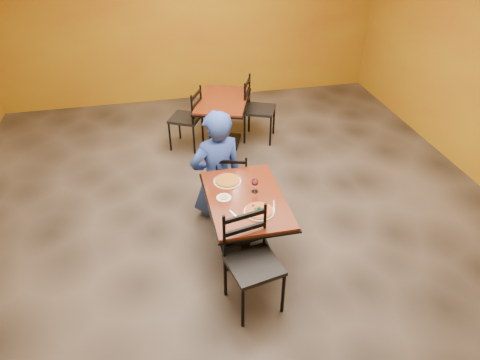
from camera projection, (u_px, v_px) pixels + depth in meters
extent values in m
cube|color=black|center=(236.00, 223.00, 5.50)|extent=(7.00, 8.00, 0.01)
cube|color=#A48612|center=(189.00, 19.00, 7.90)|extent=(7.00, 0.01, 3.00)
cube|color=maroon|center=(246.00, 199.00, 4.69)|extent=(0.80, 1.20, 0.03)
cube|color=black|center=(246.00, 201.00, 4.70)|extent=(0.83, 1.23, 0.02)
cylinder|color=black|center=(246.00, 226.00, 4.89)|extent=(0.12, 0.12, 0.66)
cube|color=black|center=(246.00, 249.00, 5.09)|extent=(0.55, 0.55, 0.04)
cube|color=maroon|center=(223.00, 100.00, 6.82)|extent=(1.07, 1.29, 0.03)
cube|color=black|center=(223.00, 102.00, 6.83)|extent=(1.10, 1.32, 0.02)
cylinder|color=black|center=(223.00, 121.00, 7.02)|extent=(0.11, 0.11, 0.66)
cube|color=black|center=(224.00, 141.00, 7.22)|extent=(0.65, 0.65, 0.04)
imported|color=navy|center=(216.00, 164.00, 5.33)|extent=(0.76, 0.59, 1.41)
cylinder|color=white|center=(259.00, 212.00, 4.47)|extent=(0.31, 0.31, 0.01)
cylinder|color=maroon|center=(259.00, 210.00, 4.46)|extent=(0.28, 0.28, 0.02)
cylinder|color=white|center=(227.00, 181.00, 4.93)|extent=(0.31, 0.31, 0.01)
cylinder|color=#BF8F24|center=(227.00, 180.00, 4.92)|extent=(0.28, 0.28, 0.02)
cylinder|color=white|center=(224.00, 198.00, 4.67)|extent=(0.16, 0.16, 0.01)
cylinder|color=tan|center=(224.00, 197.00, 4.67)|extent=(0.09, 0.09, 0.01)
cube|color=silver|center=(235.00, 215.00, 4.43)|extent=(0.09, 0.18, 0.00)
cube|color=silver|center=(274.00, 206.00, 4.55)|extent=(0.07, 0.21, 0.00)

